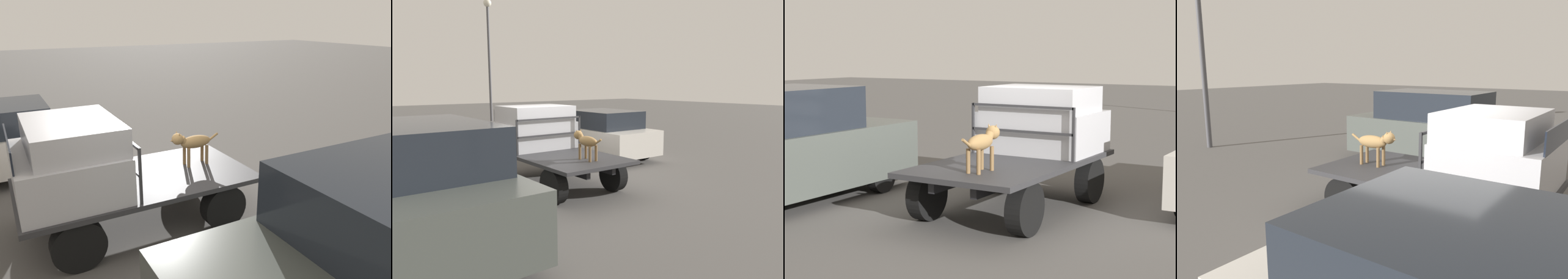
{
  "view_description": "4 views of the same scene",
  "coord_description": "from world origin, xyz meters",
  "views": [
    {
      "loc": [
        1.95,
        5.64,
        3.41
      ],
      "look_at": [
        -1.17,
        -0.09,
        1.3
      ],
      "focal_mm": 35.0,
      "sensor_mm": 36.0,
      "label": 1
    },
    {
      "loc": [
        -7.81,
        5.02,
        2.53
      ],
      "look_at": [
        -1.17,
        -0.09,
        1.3
      ],
      "focal_mm": 35.0,
      "sensor_mm": 36.0,
      "label": 2
    },
    {
      "loc": [
        -9.05,
        -4.87,
        2.54
      ],
      "look_at": [
        -1.17,
        -0.09,
        1.3
      ],
      "focal_mm": 60.0,
      "sensor_mm": 36.0,
      "label": 3
    },
    {
      "loc": [
        2.81,
        -5.54,
        2.59
      ],
      "look_at": [
        -1.17,
        -0.09,
        1.3
      ],
      "focal_mm": 35.0,
      "sensor_mm": 36.0,
      "label": 4
    }
  ],
  "objects": [
    {
      "name": "dog",
      "position": [
        -1.08,
        -0.09,
        1.26
      ],
      "size": [
        0.98,
        0.23,
        0.67
      ],
      "rotation": [
        0.0,
        0.0,
        0.05
      ],
      "color": "brown",
      "rests_on": "flatbed_truck"
    },
    {
      "name": "truck_cab",
      "position": [
        1.07,
        0.0,
        1.36
      ],
      "size": [
        1.53,
        1.87,
        1.13
      ],
      "color": "#B7B7BC",
      "rests_on": "flatbed_truck"
    },
    {
      "name": "ground_plane",
      "position": [
        0.0,
        0.0,
        0.0
      ],
      "size": [
        80.0,
        80.0,
        0.0
      ],
      "primitive_type": "plane",
      "color": "#514F4C"
    },
    {
      "name": "parked_pickup_far",
      "position": [
        -1.61,
        3.52,
        0.96
      ],
      "size": [
        4.91,
        1.92,
        1.95
      ],
      "rotation": [
        0.0,
        0.0,
        0.02
      ],
      "color": "black",
      "rests_on": "ground"
    },
    {
      "name": "truck_headboard",
      "position": [
        0.27,
        0.0,
        1.4
      ],
      "size": [
        0.04,
        1.87,
        0.86
      ],
      "color": "#2D2D30",
      "rests_on": "flatbed_truck"
    },
    {
      "name": "flatbed_truck",
      "position": [
        0.0,
        0.0,
        0.6
      ],
      "size": [
        3.84,
        1.99,
        0.83
      ],
      "color": "black",
      "rests_on": "ground"
    }
  ]
}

